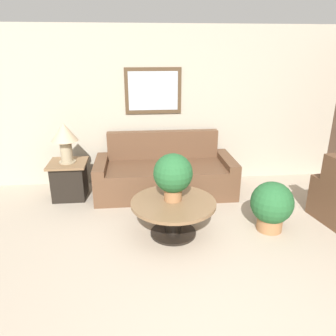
{
  "coord_description": "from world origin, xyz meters",
  "views": [
    {
      "loc": [
        -0.87,
        -2.15,
        2.24
      ],
      "look_at": [
        -0.43,
        2.21,
        0.63
      ],
      "focal_mm": 35.0,
      "sensor_mm": 36.0,
      "label": 1
    }
  ],
  "objects_px": {
    "couch_main": "(165,174)",
    "side_table": "(69,179)",
    "potted_plant_on_table": "(173,175)",
    "coffee_table": "(173,211)",
    "table_lamp": "(65,136)",
    "potted_plant_floor": "(272,205)"
  },
  "relations": [
    {
      "from": "side_table",
      "to": "potted_plant_on_table",
      "type": "relative_size",
      "value": 0.98
    },
    {
      "from": "couch_main",
      "to": "potted_plant_on_table",
      "type": "bearing_deg",
      "value": -90.71
    },
    {
      "from": "coffee_table",
      "to": "potted_plant_floor",
      "type": "distance_m",
      "value": 1.26
    },
    {
      "from": "table_lamp",
      "to": "coffee_table",
      "type": "bearing_deg",
      "value": -40.38
    },
    {
      "from": "potted_plant_floor",
      "to": "coffee_table",
      "type": "bearing_deg",
      "value": 179.03
    },
    {
      "from": "potted_plant_floor",
      "to": "side_table",
      "type": "bearing_deg",
      "value": 154.86
    },
    {
      "from": "couch_main",
      "to": "side_table",
      "type": "xyz_separation_m",
      "value": [
        -1.51,
        -0.05,
        -0.0
      ]
    },
    {
      "from": "side_table",
      "to": "potted_plant_on_table",
      "type": "bearing_deg",
      "value": -39.2
    },
    {
      "from": "couch_main",
      "to": "potted_plant_on_table",
      "type": "height_order",
      "value": "potted_plant_on_table"
    },
    {
      "from": "coffee_table",
      "to": "table_lamp",
      "type": "xyz_separation_m",
      "value": [
        -1.5,
        1.27,
        0.66
      ]
    },
    {
      "from": "couch_main",
      "to": "coffee_table",
      "type": "height_order",
      "value": "couch_main"
    },
    {
      "from": "side_table",
      "to": "table_lamp",
      "type": "height_order",
      "value": "table_lamp"
    },
    {
      "from": "coffee_table",
      "to": "table_lamp",
      "type": "distance_m",
      "value": 2.07
    },
    {
      "from": "side_table",
      "to": "potted_plant_floor",
      "type": "xyz_separation_m",
      "value": [
        2.76,
        -1.29,
        0.06
      ]
    },
    {
      "from": "couch_main",
      "to": "side_table",
      "type": "bearing_deg",
      "value": -178.1
    },
    {
      "from": "table_lamp",
      "to": "potted_plant_floor",
      "type": "height_order",
      "value": "table_lamp"
    },
    {
      "from": "couch_main",
      "to": "coffee_table",
      "type": "distance_m",
      "value": 1.32
    },
    {
      "from": "potted_plant_on_table",
      "to": "potted_plant_floor",
      "type": "relative_size",
      "value": 0.9
    },
    {
      "from": "couch_main",
      "to": "table_lamp",
      "type": "distance_m",
      "value": 1.66
    },
    {
      "from": "coffee_table",
      "to": "side_table",
      "type": "xyz_separation_m",
      "value": [
        -1.5,
        1.27,
        -0.03
      ]
    },
    {
      "from": "couch_main",
      "to": "potted_plant_on_table",
      "type": "xyz_separation_m",
      "value": [
        -0.02,
        -1.27,
        0.49
      ]
    },
    {
      "from": "potted_plant_on_table",
      "to": "coffee_table",
      "type": "bearing_deg",
      "value": -89.58
    }
  ]
}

